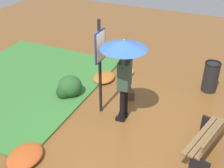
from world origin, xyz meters
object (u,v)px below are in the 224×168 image
at_px(park_bench, 208,139).
at_px(trash_bin, 211,77).
at_px(person_with_umbrella, 124,60).
at_px(handbag, 130,94).
at_px(info_sign_post, 100,57).

relative_size(park_bench, trash_bin, 1.72).
height_order(person_with_umbrella, handbag, person_with_umbrella).
bearing_deg(trash_bin, handbag, -55.98).
bearing_deg(handbag, park_bench, 58.50).
bearing_deg(trash_bin, park_bench, 6.90).
height_order(info_sign_post, handbag, info_sign_post).
height_order(handbag, trash_bin, trash_bin).
relative_size(info_sign_post, handbag, 6.22).
xyz_separation_m(person_with_umbrella, handbag, (-0.96, -0.19, -1.42)).
bearing_deg(park_bench, person_with_umbrella, -99.89).
bearing_deg(handbag, person_with_umbrella, 11.26).
bearing_deg(person_with_umbrella, park_bench, 80.11).
distance_m(info_sign_post, park_bench, 2.78).
xyz_separation_m(person_with_umbrella, park_bench, (0.33, 1.91, -1.15)).
relative_size(person_with_umbrella, trash_bin, 2.45).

